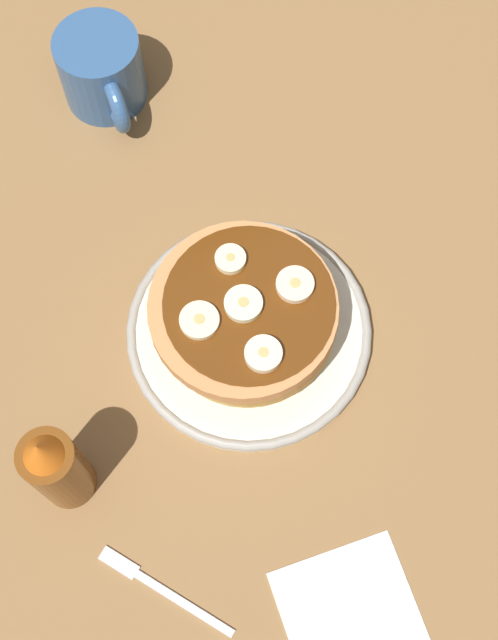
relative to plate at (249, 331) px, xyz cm
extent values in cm
cube|color=olive|center=(0.00, 0.00, -2.37)|extent=(140.00, 140.00, 3.00)
cylinder|color=silver|center=(0.00, 0.00, -0.20)|extent=(22.33, 22.33, 1.35)
torus|color=#A19E96|center=(0.00, 0.00, 0.27)|extent=(22.60, 22.60, 0.94)
cylinder|color=tan|center=(-0.51, 0.40, 1.25)|extent=(15.91, 15.91, 1.54)
cylinder|color=#B8823D|center=(0.43, -0.10, 2.79)|extent=(15.57, 15.57, 1.54)
cylinder|color=#BC7B3D|center=(-0.23, 0.33, 4.33)|extent=(15.62, 15.62, 1.54)
cylinder|color=tan|center=(0.07, -0.55, 5.86)|extent=(16.43, 16.43, 1.54)
cylinder|color=#592B0A|center=(0.00, 0.00, 6.71)|extent=(14.84, 14.84, 0.16)
cylinder|color=#EDEDBF|center=(0.10, -0.51, 7.06)|extent=(3.31, 3.31, 0.86)
cylinder|color=tan|center=(0.10, -0.51, 7.53)|extent=(0.93, 0.93, 0.08)
cylinder|color=#F6E6B7|center=(0.46, -4.50, 7.01)|extent=(3.41, 3.41, 0.74)
cylinder|color=tan|center=(0.46, -4.50, 7.42)|extent=(0.95, 0.95, 0.08)
cylinder|color=#FAE6BF|center=(4.81, -0.66, 7.12)|extent=(3.18, 3.18, 0.98)
cylinder|color=tan|center=(4.81, -0.66, 7.65)|extent=(0.89, 0.89, 0.08)
cylinder|color=#FEE0B9|center=(-0.22, 4.23, 7.07)|extent=(3.30, 3.30, 0.87)
cylinder|color=tan|center=(-0.22, 4.23, 7.54)|extent=(0.92, 0.92, 0.08)
cylinder|color=#F9EFB9|center=(-4.30, -0.24, 7.06)|extent=(2.72, 2.72, 0.84)
cylinder|color=tan|center=(-4.30, -0.24, 7.52)|extent=(0.76, 0.76, 0.08)
cylinder|color=#33598C|center=(-30.51, -3.69, 3.16)|extent=(8.46, 8.46, 8.06)
cylinder|color=black|center=(-30.51, -3.69, 6.38)|extent=(7.19, 7.19, 0.48)
torus|color=#33598C|center=(-26.07, -3.69, 3.16)|extent=(6.04, 1.52, 6.04)
cube|color=white|center=(26.26, -1.47, -0.72)|extent=(11.54, 11.54, 0.30)
cube|color=silver|center=(20.19, -13.92, -0.62)|extent=(7.95, 6.35, 0.50)
cube|color=silver|center=(15.04, -17.88, -0.62)|extent=(3.54, 3.13, 0.50)
cylinder|color=brown|center=(6.99, -19.61, 4.51)|extent=(4.61, 4.61, 10.76)
cone|color=orange|center=(6.99, -19.61, 11.27)|extent=(3.23, 3.23, 2.77)
camera|label=1|loc=(26.50, -10.66, 75.71)|focal=49.29mm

